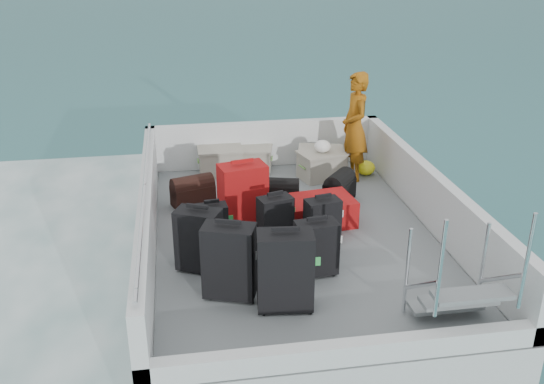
# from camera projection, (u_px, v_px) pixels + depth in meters

# --- Properties ---
(ground) EXTENTS (160.00, 160.00, 0.00)m
(ground) POSITION_uv_depth(u_px,v_px,m) (293.00, 277.00, 7.62)
(ground) COLOR #164D50
(ground) RESTS_ON ground
(ferry_hull) EXTENTS (3.60, 5.00, 0.60)m
(ferry_hull) POSITION_uv_depth(u_px,v_px,m) (294.00, 257.00, 7.50)
(ferry_hull) COLOR silver
(ferry_hull) RESTS_ON ground
(deck) EXTENTS (3.30, 4.70, 0.02)m
(deck) POSITION_uv_depth(u_px,v_px,m) (294.00, 234.00, 7.38)
(deck) COLOR slate
(deck) RESTS_ON ferry_hull
(deck_fittings) EXTENTS (3.60, 5.00, 0.90)m
(deck_fittings) POSITION_uv_depth(u_px,v_px,m) (329.00, 215.00, 6.99)
(deck_fittings) COLOR silver
(deck_fittings) RESTS_ON deck
(suitcase_0) EXTENTS (0.57, 0.44, 0.78)m
(suitcase_0) POSITION_uv_depth(u_px,v_px,m) (229.00, 262.00, 5.96)
(suitcase_0) COLOR black
(suitcase_0) RESTS_ON deck
(suitcase_1) EXTENTS (0.54, 0.44, 0.70)m
(suitcase_1) POSITION_uv_depth(u_px,v_px,m) (199.00, 241.00, 6.46)
(suitcase_1) COLOR black
(suitcase_1) RESTS_ON deck
(suitcase_2) EXTENTS (0.36, 0.24, 0.51)m
(suitcase_2) POSITION_uv_depth(u_px,v_px,m) (213.00, 225.00, 7.01)
(suitcase_2) COLOR black
(suitcase_2) RESTS_ON deck
(suitcase_3) EXTENTS (0.56, 0.37, 0.81)m
(suitcase_3) POSITION_uv_depth(u_px,v_px,m) (285.00, 272.00, 5.76)
(suitcase_3) COLOR black
(suitcase_3) RESTS_ON deck
(suitcase_4) EXTENTS (0.44, 0.33, 0.58)m
(suitcase_4) POSITION_uv_depth(u_px,v_px,m) (275.00, 220.00, 7.06)
(suitcase_4) COLOR black
(suitcase_4) RESTS_ON deck
(suitcase_5) EXTENTS (0.63, 0.45, 0.78)m
(suitcase_5) POSITION_uv_depth(u_px,v_px,m) (243.00, 194.00, 7.50)
(suitcase_5) COLOR #A2130C
(suitcase_5) RESTS_ON deck
(suitcase_6) EXTENTS (0.47, 0.31, 0.61)m
(suitcase_6) POSITION_uv_depth(u_px,v_px,m) (316.00, 249.00, 6.39)
(suitcase_6) COLOR black
(suitcase_6) RESTS_ON deck
(suitcase_7) EXTENTS (0.43, 0.30, 0.56)m
(suitcase_7) POSITION_uv_depth(u_px,v_px,m) (322.00, 222.00, 7.04)
(suitcase_7) COLOR black
(suitcase_7) RESTS_ON deck
(suitcase_8) EXTENTS (0.93, 0.68, 0.34)m
(suitcase_8) POSITION_uv_depth(u_px,v_px,m) (318.00, 211.00, 7.57)
(suitcase_8) COLOR #A2130C
(suitcase_8) RESTS_ON deck
(duffel_0) EXTENTS (0.62, 0.45, 0.32)m
(duffel_0) POSITION_uv_depth(u_px,v_px,m) (193.00, 194.00, 8.10)
(duffel_0) COLOR black
(duffel_0) RESTS_ON deck
(duffel_1) EXTENTS (0.57, 0.42, 0.32)m
(duffel_1) POSITION_uv_depth(u_px,v_px,m) (279.00, 196.00, 8.02)
(duffel_1) COLOR black
(duffel_1) RESTS_ON deck
(duffel_2) EXTENTS (0.53, 0.56, 0.32)m
(duffel_2) POSITION_uv_depth(u_px,v_px,m) (339.00, 190.00, 8.23)
(duffel_2) COLOR black
(duffel_2) RESTS_ON deck
(crate_0) EXTENTS (0.63, 0.43, 0.38)m
(crate_0) POSITION_uv_depth(u_px,v_px,m) (220.00, 162.00, 9.14)
(crate_0) COLOR #A59F90
(crate_0) RESTS_ON deck
(crate_1) EXTENTS (0.64, 0.50, 0.34)m
(crate_1) POSITION_uv_depth(u_px,v_px,m) (252.00, 160.00, 9.27)
(crate_1) COLOR #A59F90
(crate_1) RESTS_ON deck
(crate_2) EXTENTS (0.72, 0.59, 0.38)m
(crate_2) POSITION_uv_depth(u_px,v_px,m) (322.00, 166.00, 8.98)
(crate_2) COLOR #A59F90
(crate_2) RESTS_ON deck
(crate_3) EXTENTS (0.71, 0.57, 0.38)m
(crate_3) POSITION_uv_depth(u_px,v_px,m) (320.00, 162.00, 9.15)
(crate_3) COLOR #A59F90
(crate_3) RESTS_ON deck
(yellow_bag) EXTENTS (0.28, 0.26, 0.22)m
(yellow_bag) POSITION_uv_depth(u_px,v_px,m) (366.00, 168.00, 9.14)
(yellow_bag) COLOR yellow
(yellow_bag) RESTS_ON deck
(white_bag) EXTENTS (0.24, 0.24, 0.18)m
(white_bag) POSITION_uv_depth(u_px,v_px,m) (322.00, 148.00, 8.87)
(white_bag) COLOR white
(white_bag) RESTS_ON crate_2
(passenger) EXTENTS (0.41, 0.61, 1.59)m
(passenger) POSITION_uv_depth(u_px,v_px,m) (355.00, 127.00, 8.73)
(passenger) COLOR orange
(passenger) RESTS_ON deck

